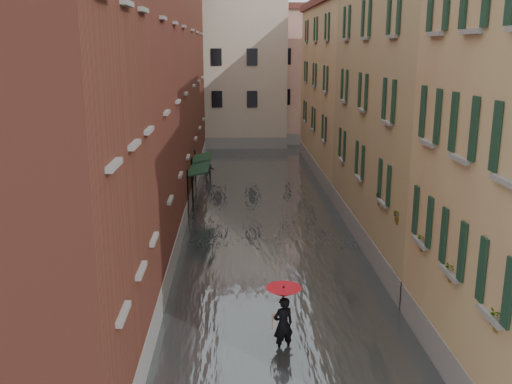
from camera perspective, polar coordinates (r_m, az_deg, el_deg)
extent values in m
plane|color=#515253|center=(17.90, 3.21, -15.29)|extent=(120.00, 120.00, 0.00)
cube|color=#505658|center=(29.84, 0.89, -2.70)|extent=(10.00, 60.00, 0.20)
cube|color=brown|center=(14.73, -23.90, 3.96)|extent=(6.00, 8.00, 13.00)
cube|color=#5B221D|center=(25.21, -14.79, 7.97)|extent=(6.00, 14.00, 12.50)
cube|color=brown|center=(39.90, -10.24, 11.47)|extent=(6.00, 16.00, 14.00)
cube|color=#A18462|center=(26.04, 17.20, 8.55)|extent=(6.00, 14.00, 13.00)
cube|color=tan|center=(40.52, 10.15, 9.74)|extent=(6.00, 16.00, 11.50)
cube|color=#B5AB8F|center=(53.55, -3.82, 11.80)|extent=(12.00, 9.00, 13.00)
cube|color=#CD9D90|center=(56.07, 5.66, 11.37)|extent=(10.00, 9.00, 12.00)
cube|color=#16331E|center=(30.63, -5.70, 2.41)|extent=(1.09, 3.32, 0.31)
cylinder|color=black|center=(29.32, -6.80, -0.47)|extent=(0.06, 0.06, 2.80)
cylinder|color=black|center=(32.53, -6.36, 1.02)|extent=(0.06, 0.06, 2.80)
cube|color=#16331E|center=(33.22, -5.43, 3.36)|extent=(1.09, 3.04, 0.31)
cylinder|color=black|center=(32.02, -6.42, 0.81)|extent=(0.06, 0.06, 2.80)
cylinder|color=black|center=(34.97, -6.07, 1.97)|extent=(0.06, 0.06, 2.80)
cube|color=brown|center=(13.54, 23.38, -11.77)|extent=(0.22, 0.85, 0.18)
imported|color=#265926|center=(13.37, 23.56, -10.15)|extent=(0.59, 0.51, 0.66)
cube|color=brown|center=(15.76, 19.28, -7.68)|extent=(0.22, 0.85, 0.18)
imported|color=#265926|center=(15.61, 19.41, -6.25)|extent=(0.59, 0.51, 0.66)
cube|color=brown|center=(17.77, 16.63, -4.96)|extent=(0.22, 0.85, 0.18)
imported|color=#265926|center=(17.64, 16.73, -3.67)|extent=(0.59, 0.51, 0.66)
cube|color=brown|center=(20.15, 14.29, -2.52)|extent=(0.22, 0.85, 0.18)
imported|color=#265926|center=(20.04, 14.36, -1.37)|extent=(0.59, 0.51, 0.66)
cube|color=brown|center=(22.46, 12.53, -0.69)|extent=(0.22, 0.85, 0.18)
imported|color=#265926|center=(22.35, 12.59, 0.35)|extent=(0.59, 0.51, 0.66)
imported|color=black|center=(17.28, 2.73, -13.12)|extent=(0.75, 0.62, 1.76)
cube|color=beige|center=(17.27, 1.77, -12.86)|extent=(0.08, 0.30, 0.38)
cylinder|color=black|center=(17.06, 2.75, -11.72)|extent=(0.02, 0.02, 1.00)
cone|color=red|center=(16.82, 2.78, -9.97)|extent=(1.07, 1.07, 0.28)
imported|color=black|center=(38.74, -4.71, 2.21)|extent=(0.72, 0.56, 1.46)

